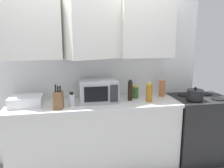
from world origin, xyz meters
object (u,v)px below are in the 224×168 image
bottle_soy_dark (130,91)px  knife_block (58,100)px  kettle (195,95)px  dish_rack (26,101)px  bottle_amber_vinegar (149,93)px  bottle_clear_tall (72,100)px  bottle_spice_jar (162,88)px  bottle_green_oil (135,92)px  stove_range (198,128)px  microwave (98,91)px

bottle_soy_dark → knife_block: bearing=-168.6°
kettle → dish_rack: 2.13m
bottle_amber_vinegar → bottle_clear_tall: bottle_amber_vinegar is taller
bottle_clear_tall → bottle_amber_vinegar: bearing=1.6°
knife_block → bottle_soy_dark: (0.91, 0.18, 0.03)m
dish_rack → bottle_clear_tall: bearing=-11.5°
dish_rack → knife_block: bearing=-23.3°
bottle_spice_jar → bottle_green_oil: size_ratio=1.44×
bottle_amber_vinegar → dish_rack: bearing=176.9°
bottle_amber_vinegar → bottle_clear_tall: 0.98m
knife_block → stove_range: bearing=4.4°
bottle_clear_tall → bottle_green_oil: bearing=14.6°
dish_rack → knife_block: size_ratio=1.32×
dish_rack → stove_range: bearing=-0.5°
stove_range → bottle_green_oil: bearing=171.5°
microwave → bottle_soy_dark: microwave is taller
kettle → bottle_amber_vinegar: 0.60m
bottle_amber_vinegar → knife_block: bearing=-175.7°
microwave → bottle_amber_vinegar: size_ratio=1.95×
microwave → bottle_clear_tall: size_ratio=2.73×
bottle_spice_jar → bottle_green_oil: 0.39m
kettle → bottle_clear_tall: bearing=178.2°
dish_rack → bottle_soy_dark: 1.30m
knife_block → bottle_spice_jar: 1.43m
stove_range → bottle_soy_dark: (-1.00, 0.03, 0.58)m
kettle → microwave: (-1.24, 0.21, 0.06)m
microwave → bottle_green_oil: (0.51, 0.06, -0.06)m
knife_block → bottle_green_oil: size_ratio=1.61×
kettle → bottle_soy_dark: bottle_soy_dark is taller
knife_block → bottle_green_oil: knife_block is taller
dish_rack → bottle_green_oil: bearing=4.6°
stove_range → bottle_clear_tall: bearing=-177.1°
stove_range → bottle_spice_jar: 0.78m
bottle_clear_tall → microwave: bearing=25.0°
dish_rack → bottle_clear_tall: (0.54, -0.11, 0.02)m
stove_range → dish_rack: size_ratio=2.40×
knife_block → bottle_soy_dark: bearing=11.4°
bottle_amber_vinegar → bottle_soy_dark: size_ratio=0.91×
microwave → dish_rack: microwave is taller
bottle_soy_dark → stove_range: bearing=-2.0°
kettle → bottle_spice_jar: bottle_spice_jar is taller
bottle_spice_jar → kettle: bearing=-40.9°
bottle_clear_tall → bottle_green_oil: 0.88m
kettle → bottle_spice_jar: 0.45m
kettle → microwave: 1.26m
bottle_amber_vinegar → bottle_spice_jar: bearing=39.2°
stove_range → kettle: size_ratio=4.39×
dish_rack → bottle_spice_jar: bearing=4.2°
microwave → bottle_green_oil: size_ratio=2.70×
dish_rack → bottle_spice_jar: bottle_spice_jar is taller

